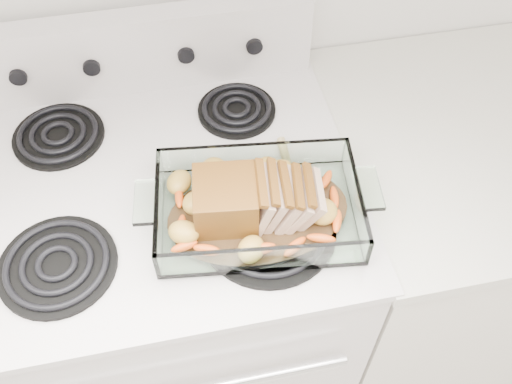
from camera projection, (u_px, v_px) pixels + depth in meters
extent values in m
cube|color=silver|center=(182.00, 294.00, 1.50)|extent=(0.76, 0.65, 0.92)
cube|color=silver|center=(158.00, 184.00, 1.13)|extent=(0.78, 0.67, 0.02)
cube|color=silver|center=(138.00, 51.00, 1.23)|extent=(0.76, 0.06, 0.18)
cylinder|color=black|center=(58.00, 266.00, 1.00)|extent=(0.21, 0.21, 0.01)
cylinder|color=black|center=(268.00, 230.00, 1.05)|extent=(0.25, 0.25, 0.01)
cylinder|color=black|center=(59.00, 136.00, 1.19)|extent=(0.19, 0.19, 0.01)
cylinder|color=black|center=(237.00, 110.00, 1.24)|extent=(0.17, 0.17, 0.01)
cylinder|color=black|center=(18.00, 76.00, 1.18)|extent=(0.04, 0.02, 0.04)
cylinder|color=black|center=(92.00, 67.00, 1.20)|extent=(0.04, 0.02, 0.04)
cylinder|color=black|center=(186.00, 54.00, 1.23)|extent=(0.04, 0.02, 0.04)
cylinder|color=black|center=(254.00, 45.00, 1.24)|extent=(0.04, 0.02, 0.04)
cube|color=silver|center=(419.00, 253.00, 1.59)|extent=(0.55, 0.65, 0.90)
cube|color=beige|center=(468.00, 138.00, 1.22)|extent=(0.58, 0.68, 0.03)
cube|color=white|center=(258.00, 215.00, 1.06)|extent=(0.37, 0.24, 0.01)
cube|color=white|center=(272.00, 258.00, 0.96)|extent=(0.37, 0.01, 0.06)
cube|color=white|center=(246.00, 156.00, 1.10)|extent=(0.37, 0.01, 0.06)
cube|color=white|center=(159.00, 220.00, 1.01)|extent=(0.01, 0.24, 0.06)
cube|color=white|center=(353.00, 188.00, 1.05)|extent=(0.01, 0.24, 0.06)
cylinder|color=#382514|center=(258.00, 213.00, 1.05)|extent=(0.21, 0.21, 0.00)
cube|color=#5D3411|center=(226.00, 204.00, 1.01)|extent=(0.11, 0.11, 0.09)
cube|color=tan|center=(261.00, 199.00, 1.02)|extent=(0.04, 0.11, 0.09)
cube|color=tan|center=(273.00, 198.00, 1.03)|extent=(0.04, 0.10, 0.08)
cube|color=tan|center=(284.00, 196.00, 1.03)|extent=(0.05, 0.10, 0.08)
cube|color=tan|center=(296.00, 195.00, 1.03)|extent=(0.05, 0.10, 0.07)
cube|color=tan|center=(307.00, 194.00, 1.04)|extent=(0.05, 0.10, 0.07)
ellipsoid|color=#DF500F|center=(195.00, 254.00, 0.99)|extent=(0.05, 0.02, 0.02)
ellipsoid|color=#DF500F|center=(320.00, 232.00, 1.02)|extent=(0.05, 0.02, 0.02)
ellipsoid|color=#DF500F|center=(326.00, 192.00, 1.08)|extent=(0.05, 0.02, 0.02)
ellipsoid|color=#DF500F|center=(182.00, 207.00, 1.05)|extent=(0.05, 0.02, 0.02)
ellipsoid|color=#BF8C39|center=(180.00, 190.00, 1.06)|extent=(0.05, 0.05, 0.04)
ellipsoid|color=#BF8C39|center=(259.00, 174.00, 1.09)|extent=(0.05, 0.05, 0.04)
ellipsoid|color=#BF8C39|center=(318.00, 205.00, 1.04)|extent=(0.05, 0.05, 0.04)
cylinder|color=tan|center=(292.00, 178.00, 1.12)|extent=(0.02, 0.21, 0.02)
ellipsoid|color=tan|center=(314.00, 229.00, 1.04)|extent=(0.06, 0.07, 0.02)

